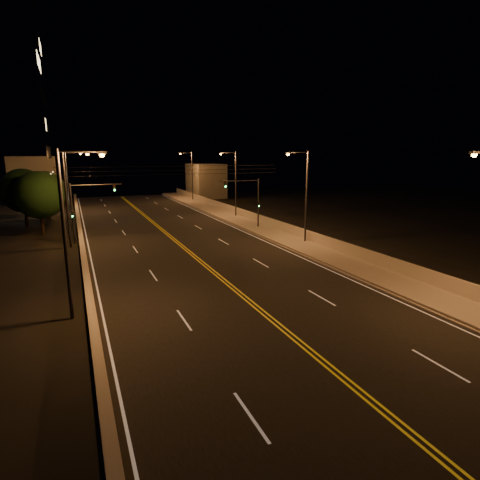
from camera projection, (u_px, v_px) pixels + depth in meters
name	position (u px, v px, depth m)	size (l,w,h in m)	color
ground	(382.00, 410.00, 14.38)	(160.00, 160.00, 0.00)	black
road	(208.00, 267.00, 32.42)	(18.00, 120.00, 0.02)	black
sidewalk	(321.00, 253.00, 36.46)	(3.60, 120.00, 0.30)	gray
curb	(303.00, 256.00, 35.77)	(0.14, 120.00, 0.15)	gray
parapet_wall	(336.00, 245.00, 36.94)	(0.30, 120.00, 1.00)	#AFA392
jersey_barrier	(86.00, 276.00, 28.87)	(0.45, 120.00, 0.79)	#AFA392
distant_building_right	(206.00, 180.00, 84.32)	(6.00, 10.00, 6.89)	slate
distant_building_left	(34.00, 179.00, 75.19)	(8.00, 8.00, 8.52)	slate
parapet_rail	(336.00, 239.00, 36.83)	(0.06, 0.06, 120.00)	black
lane_markings	(208.00, 267.00, 32.35)	(17.32, 116.00, 0.00)	silver
streetlight_1	(304.00, 191.00, 39.53)	(2.55, 0.28, 9.28)	#2D2D33
streetlight_2	(234.00, 180.00, 56.36)	(2.55, 0.28, 9.28)	#2D2D33
streetlight_3	(191.00, 173.00, 76.31)	(2.55, 0.28, 9.28)	#2D2D33
streetlight_4	(69.00, 224.00, 21.41)	(2.55, 0.28, 9.28)	#2D2D33
streetlight_5	(69.00, 193.00, 38.34)	(2.55, 0.28, 9.28)	#2D2D33
streetlight_6	(69.00, 178.00, 62.06)	(2.55, 0.28, 9.28)	#2D2D33
traffic_signal_right	(251.00, 198.00, 47.80)	(5.11, 0.31, 6.09)	#2D2D33
traffic_signal_left	(82.00, 205.00, 40.71)	(5.11, 0.31, 6.09)	#2D2D33
overhead_wires	(176.00, 170.00, 39.42)	(22.00, 0.03, 0.83)	black
tree_0	(40.00, 195.00, 44.33)	(5.27, 5.27, 7.15)	black
tree_1	(23.00, 191.00, 48.94)	(5.35, 5.35, 7.25)	black
tree_2	(46.00, 189.00, 55.94)	(4.89, 4.89, 6.63)	black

